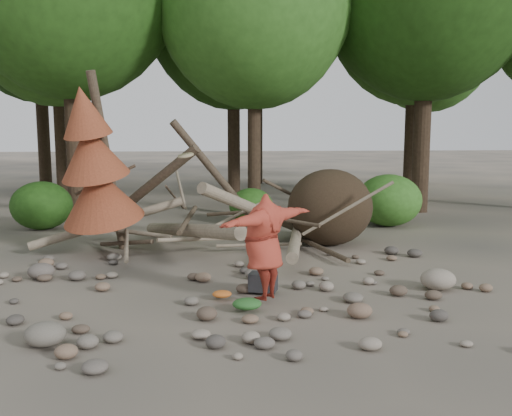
{
  "coord_description": "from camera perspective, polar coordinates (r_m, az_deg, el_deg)",
  "views": [
    {
      "loc": [
        -0.4,
        -10.03,
        3.07
      ],
      "look_at": [
        0.47,
        1.5,
        1.4
      ],
      "focal_mm": 40.0,
      "sensor_mm": 36.0,
      "label": 1
    }
  ],
  "objects": [
    {
      "name": "cloth_green",
      "position": [
        9.61,
        -0.9,
        -9.85
      ],
      "size": [
        0.49,
        0.41,
        0.18
      ],
      "primitive_type": "ellipsoid",
      "color": "#275C24",
      "rests_on": "ground"
    },
    {
      "name": "bush_right",
      "position": [
        18.01,
        13.14,
        0.76
      ],
      "size": [
        2.0,
        2.0,
        1.6
      ],
      "primitive_type": "ellipsoid",
      "color": "#397725",
      "rests_on": "ground"
    },
    {
      "name": "boulder_front_right",
      "position": [
        9.47,
        10.33,
        -10.06
      ],
      "size": [
        0.41,
        0.37,
        0.25
      ],
      "primitive_type": "ellipsoid",
      "color": "brown",
      "rests_on": "ground"
    },
    {
      "name": "cloth_orange",
      "position": [
        10.25,
        -3.42,
        -8.85
      ],
      "size": [
        0.34,
        0.28,
        0.12
      ],
      "primitive_type": "ellipsoid",
      "color": "#C15E21",
      "rests_on": "ground"
    },
    {
      "name": "boulder_mid_right",
      "position": [
        11.37,
        17.75,
        -6.81
      ],
      "size": [
        0.66,
        0.6,
        0.4
      ],
      "primitive_type": "ellipsoid",
      "color": "gray",
      "rests_on": "ground"
    },
    {
      "name": "boulder_mid_left",
      "position": [
        12.38,
        -20.67,
        -5.92
      ],
      "size": [
        0.54,
        0.48,
        0.32
      ],
      "primitive_type": "ellipsoid",
      "color": "#5F5750",
      "rests_on": "ground"
    },
    {
      "name": "bush_left",
      "position": [
        18.12,
        -20.65,
        0.24
      ],
      "size": [
        1.8,
        1.8,
        1.44
      ],
      "primitive_type": "ellipsoid",
      "color": "#234F15",
      "rests_on": "ground"
    },
    {
      "name": "frisbee_thrower",
      "position": [
        9.86,
        0.81,
        -3.87
      ],
      "size": [
        2.53,
        2.02,
        2.54
      ],
      "color": "#A03224",
      "rests_on": "ground"
    },
    {
      "name": "deadfall_pile",
      "position": [
        14.62,
        5.23,
        -0.14
      ],
      "size": [
        8.55,
        5.24,
        3.3
      ],
      "color": "#332619",
      "rests_on": "ground"
    },
    {
      "name": "dead_conifer",
      "position": [
        13.71,
        -15.79,
        3.9
      ],
      "size": [
        2.06,
        2.16,
        4.35
      ],
      "color": "#4C3F30",
      "rests_on": "ground"
    },
    {
      "name": "backpack",
      "position": [
        10.58,
        0.71,
        -7.72
      ],
      "size": [
        0.57,
        0.47,
        0.33
      ],
      "primitive_type": "cube",
      "rotation": [
        0.0,
        0.0,
        -0.31
      ],
      "color": "black",
      "rests_on": "ground"
    },
    {
      "name": "ground",
      "position": [
        10.5,
        -1.99,
        -8.79
      ],
      "size": [
        120.0,
        120.0,
        0.0
      ],
      "primitive_type": "plane",
      "color": "#514C44",
      "rests_on": "ground"
    },
    {
      "name": "bush_mid",
      "position": [
        18.04,
        -0.49,
        0.23
      ],
      "size": [
        1.4,
        1.4,
        1.12
      ],
      "primitive_type": "ellipsoid",
      "color": "#2E641D",
      "rests_on": "ground"
    },
    {
      "name": "boulder_front_left",
      "position": [
        8.71,
        -20.34,
        -11.74
      ],
      "size": [
        0.58,
        0.52,
        0.35
      ],
      "primitive_type": "ellipsoid",
      "color": "#6B6559",
      "rests_on": "ground"
    }
  ]
}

